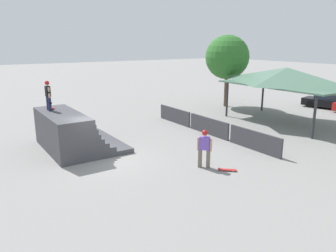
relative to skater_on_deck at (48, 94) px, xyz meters
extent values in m
plane|color=gray|center=(3.53, 1.46, -2.97)|extent=(160.00, 160.00, 0.00)
cube|color=#424247|center=(1.01, 1.36, -2.84)|extent=(4.96, 3.80, 0.26)
cube|color=#424247|center=(1.01, 0.87, -2.58)|extent=(4.96, 2.81, 0.26)
cube|color=#424247|center=(1.01, 0.68, -2.33)|extent=(4.96, 2.45, 0.26)
cube|color=#424247|center=(1.01, 0.56, -2.07)|extent=(4.96, 2.20, 0.26)
cube|color=#424247|center=(1.01, 0.48, -1.82)|extent=(4.96, 2.03, 0.26)
cube|color=#424247|center=(1.01, 0.41, -1.56)|extent=(4.96, 1.91, 0.26)
cube|color=#424247|center=(1.01, 0.37, -1.31)|extent=(4.96, 1.82, 0.26)
cube|color=#424247|center=(1.01, 0.35, -1.05)|extent=(4.96, 1.77, 0.26)
cylinder|color=silver|center=(1.01, 1.22, -0.96)|extent=(4.86, 0.07, 0.07)
cube|color=#1E2347|center=(0.17, 0.00, -0.54)|extent=(0.15, 0.15, 0.78)
cube|color=black|center=(0.17, 0.03, -0.49)|extent=(0.18, 0.13, 0.11)
cube|color=#1E2347|center=(-0.17, 0.00, -0.54)|extent=(0.15, 0.15, 0.78)
cube|color=black|center=(-0.17, 0.03, -0.49)|extent=(0.18, 0.13, 0.11)
cube|color=black|center=(0.00, 0.00, 0.12)|extent=(0.42, 0.21, 0.55)
cylinder|color=tan|center=(0.26, 0.00, 0.08)|extent=(0.10, 0.10, 0.55)
cylinder|color=black|center=(0.26, 0.00, 0.09)|extent=(0.16, 0.16, 0.08)
cylinder|color=tan|center=(-0.26, 0.00, 0.08)|extent=(0.10, 0.10, 0.55)
cylinder|color=black|center=(-0.26, 0.00, 0.09)|extent=(0.16, 0.16, 0.08)
sphere|color=tan|center=(0.00, 0.00, 0.54)|extent=(0.21, 0.21, 0.21)
sphere|color=#B21919|center=(0.00, 0.00, 0.57)|extent=(0.24, 0.24, 0.24)
cylinder|color=silver|center=(-0.24, 0.27, -0.90)|extent=(0.06, 0.04, 0.05)
cylinder|color=silver|center=(-0.22, 0.13, -0.90)|extent=(0.06, 0.04, 0.05)
cylinder|color=silver|center=(-0.70, 0.20, -0.90)|extent=(0.06, 0.04, 0.05)
cylinder|color=silver|center=(-0.68, 0.06, -0.90)|extent=(0.06, 0.04, 0.05)
cube|color=#B22323|center=(-0.46, 0.16, -0.87)|extent=(0.77, 0.32, 0.02)
cube|color=#B22323|center=(-0.12, 0.22, -0.85)|extent=(0.12, 0.21, 0.02)
cube|color=#6B6051|center=(6.94, 4.87, -2.54)|extent=(0.23, 0.23, 0.86)
cube|color=#6B6051|center=(7.22, 5.12, -2.54)|extent=(0.23, 0.23, 0.86)
cube|color=#6B4CB7|center=(7.08, 4.99, -1.80)|extent=(0.50, 0.48, 0.61)
cylinder|color=tan|center=(6.86, 4.80, -1.85)|extent=(0.16, 0.16, 0.61)
cylinder|color=tan|center=(7.30, 5.19, -1.85)|extent=(0.16, 0.16, 0.61)
sphere|color=tan|center=(7.08, 4.99, -1.34)|extent=(0.24, 0.24, 0.24)
sphere|color=#B21919|center=(7.08, 4.99, -1.31)|extent=(0.27, 0.27, 0.27)
cylinder|color=silver|center=(7.89, 5.36, -2.94)|extent=(0.06, 0.06, 0.05)
cylinder|color=silver|center=(7.78, 5.46, -2.94)|extent=(0.06, 0.06, 0.05)
cylinder|color=silver|center=(8.23, 5.73, -2.94)|extent=(0.06, 0.06, 0.05)
cylinder|color=silver|center=(8.13, 5.83, -2.94)|extent=(0.06, 0.06, 0.05)
cube|color=#B22323|center=(8.01, 5.60, -2.91)|extent=(0.70, 0.73, 0.02)
cube|color=#B22323|center=(7.75, 5.32, -2.89)|extent=(0.21, 0.21, 0.02)
cube|color=#3D3D42|center=(-0.89, 8.87, -2.44)|extent=(3.53, 0.12, 1.05)
cube|color=#3D3D42|center=(2.86, 8.87, -2.44)|extent=(3.53, 0.12, 1.05)
cube|color=#3D3D42|center=(6.62, 8.87, -2.44)|extent=(3.53, 0.12, 1.05)
cylinder|color=#2D2D33|center=(-0.33, 13.42, -1.63)|extent=(0.16, 0.16, 2.67)
cylinder|color=#2D2D33|center=(7.06, 13.42, -1.63)|extent=(0.16, 0.16, 2.67)
cylinder|color=#2D2D33|center=(-0.33, 17.49, -1.63)|extent=(0.16, 0.16, 2.67)
cube|color=#4C705B|center=(3.37, 15.46, -0.25)|extent=(8.70, 4.79, 0.10)
pyramid|color=#4C705B|center=(3.37, 15.46, 0.38)|extent=(8.53, 4.70, 1.15)
cylinder|color=brown|center=(-3.50, 16.25, -1.47)|extent=(0.28, 0.28, 2.99)
sphere|color=#2D6B28|center=(-3.50, 16.25, 1.40)|extent=(3.83, 3.83, 3.83)
cube|color=black|center=(2.29, 23.08, -2.48)|extent=(4.49, 2.50, 0.62)
cube|color=#283342|center=(2.18, 23.06, -1.94)|extent=(2.21, 1.78, 0.46)
cube|color=black|center=(2.18, 23.06, -1.71)|extent=(2.12, 1.72, 0.04)
cylinder|color=black|center=(0.87, 23.55, -2.65)|extent=(0.67, 0.33, 0.64)
cylinder|color=black|center=(1.18, 22.07, -2.65)|extent=(0.67, 0.33, 0.64)
camera|label=1|loc=(18.00, -4.25, 2.64)|focal=35.00mm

